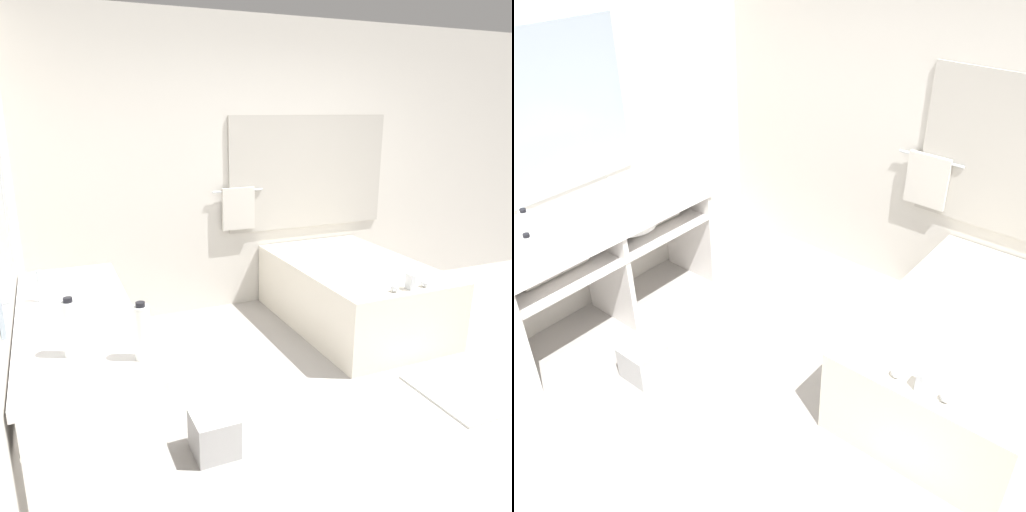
# 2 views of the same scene
# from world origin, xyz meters

# --- Properties ---
(ground_plane) EXTENTS (16.00, 16.00, 0.00)m
(ground_plane) POSITION_xyz_m (0.00, 0.00, 0.00)
(ground_plane) COLOR #A8A39E
(ground_plane) RESTS_ON ground
(wall_back_with_blinds) EXTENTS (7.40, 0.13, 2.70)m
(wall_back_with_blinds) POSITION_xyz_m (0.02, 2.23, 1.35)
(wall_back_with_blinds) COLOR silver
(wall_back_with_blinds) RESTS_ON ground_plane
(vanity_counter) EXTENTS (0.58, 1.69, 0.86)m
(vanity_counter) POSITION_xyz_m (-1.89, 0.43, 0.65)
(vanity_counter) COLOR white
(vanity_counter) RESTS_ON ground_plane
(sink_faucet) EXTENTS (0.09, 0.04, 0.18)m
(sink_faucet) POSITION_xyz_m (-2.06, 0.64, 0.95)
(sink_faucet) COLOR silver
(sink_faucet) RESTS_ON vanity_counter
(bathtub) EXTENTS (1.09, 1.70, 0.70)m
(bathtub) POSITION_xyz_m (0.47, 1.34, 0.32)
(bathtub) COLOR silver
(bathtub) RESTS_ON ground_plane
(water_bottle_1) EXTENTS (0.07, 0.07, 0.26)m
(water_bottle_1) POSITION_xyz_m (-1.66, -0.24, 0.98)
(water_bottle_1) COLOR silver
(water_bottle_1) RESTS_ON vanity_counter
(water_bottle_2) EXTENTS (0.07, 0.07, 0.27)m
(water_bottle_2) POSITION_xyz_m (-1.94, -0.09, 0.99)
(water_bottle_2) COLOR silver
(water_bottle_2) RESTS_ON vanity_counter
(waste_bin) EXTENTS (0.25, 0.25, 0.24)m
(waste_bin) POSITION_xyz_m (-1.24, 0.12, 0.12)
(waste_bin) COLOR #B2B2B2
(waste_bin) RESTS_ON ground_plane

